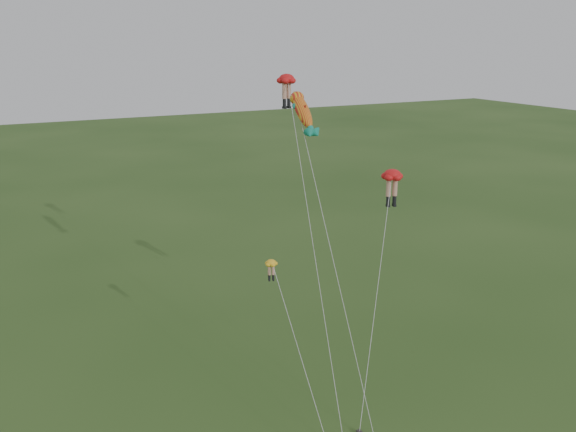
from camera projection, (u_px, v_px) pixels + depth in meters
name	position (u px, v px, depth m)	size (l,w,h in m)	color
legs_kite_red_high	(288.00, 88.00, 42.38)	(4.50, 14.81, 19.24)	red
legs_kite_red_mid	(392.00, 181.00, 39.47)	(6.42, 6.38, 13.75)	red
legs_kite_yellow	(276.00, 280.00, 37.21)	(1.22, 9.48, 9.01)	yellow
fish_kite	(303.00, 112.00, 37.89)	(1.03, 10.33, 18.73)	gold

